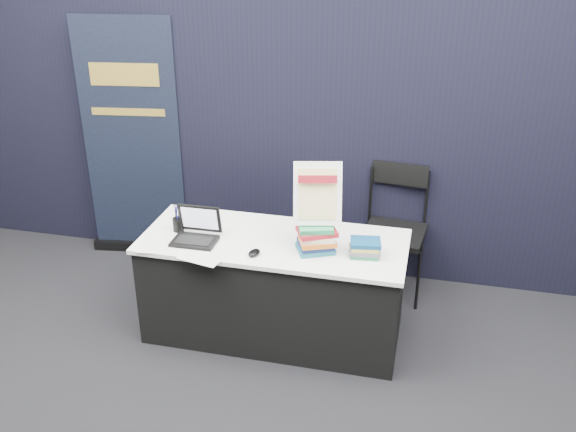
# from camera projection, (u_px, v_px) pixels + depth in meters

# --- Properties ---
(floor) EXTENTS (8.00, 8.00, 0.00)m
(floor) POSITION_uv_depth(u_px,v_px,m) (253.00, 380.00, 4.17)
(floor) COLOR black
(floor) RESTS_ON ground
(wall_back) EXTENTS (8.00, 0.02, 3.50)m
(wall_back) POSITION_uv_depth(u_px,v_px,m) (353.00, 15.00, 6.94)
(wall_back) COLOR #B1AEA7
(wall_back) RESTS_ON floor
(drape_partition) EXTENTS (6.00, 0.08, 2.40)m
(drape_partition) POSITION_uv_depth(u_px,v_px,m) (307.00, 129.00, 5.06)
(drape_partition) COLOR black
(drape_partition) RESTS_ON floor
(display_table) EXTENTS (1.80, 0.75, 0.75)m
(display_table) POSITION_uv_depth(u_px,v_px,m) (274.00, 287.00, 4.50)
(display_table) COLOR black
(display_table) RESTS_ON floor
(laptop) EXTENTS (0.30, 0.24, 0.23)m
(laptop) POSITION_uv_depth(u_px,v_px,m) (196.00, 233.00, 4.30)
(laptop) COLOR black
(laptop) RESTS_ON display_table
(mouse) EXTENTS (0.09, 0.12, 0.03)m
(mouse) POSITION_uv_depth(u_px,v_px,m) (254.00, 253.00, 4.13)
(mouse) COLOR black
(mouse) RESTS_ON display_table
(brochure_left) EXTENTS (0.30, 0.23, 0.00)m
(brochure_left) POSITION_uv_depth(u_px,v_px,m) (161.00, 247.00, 4.24)
(brochure_left) COLOR silver
(brochure_left) RESTS_ON display_table
(brochure_mid) EXTENTS (0.32, 0.25, 0.00)m
(brochure_mid) POSITION_uv_depth(u_px,v_px,m) (203.00, 256.00, 4.12)
(brochure_mid) COLOR silver
(brochure_mid) RESTS_ON display_table
(brochure_right) EXTENTS (0.28, 0.21, 0.00)m
(brochure_right) POSITION_uv_depth(u_px,v_px,m) (179.00, 242.00, 4.31)
(brochure_right) COLOR silver
(brochure_right) RESTS_ON display_table
(pen_cup) EXTENTS (0.10, 0.10, 0.10)m
(pen_cup) POSITION_uv_depth(u_px,v_px,m) (178.00, 225.00, 4.43)
(pen_cup) COLOR black
(pen_cup) RESTS_ON display_table
(book_stack_tall) EXTENTS (0.28, 0.25, 0.19)m
(book_stack_tall) POSITION_uv_depth(u_px,v_px,m) (316.00, 238.00, 4.15)
(book_stack_tall) COLOR #1C5D6C
(book_stack_tall) RESTS_ON display_table
(book_stack_short) EXTENTS (0.21, 0.17, 0.11)m
(book_stack_short) POSITION_uv_depth(u_px,v_px,m) (366.00, 248.00, 4.11)
(book_stack_short) COLOR #22804D
(book_stack_short) RESTS_ON display_table
(info_sign) EXTENTS (0.33, 0.18, 0.42)m
(info_sign) POSITION_uv_depth(u_px,v_px,m) (318.00, 194.00, 4.05)
(info_sign) COLOR black
(info_sign) RESTS_ON book_stack_tall
(pullup_banner) EXTENTS (0.87, 0.23, 2.04)m
(pullup_banner) POSITION_uv_depth(u_px,v_px,m) (134.00, 154.00, 5.41)
(pullup_banner) COLOR black
(pullup_banner) RESTS_ON floor
(stacking_chair) EXTENTS (0.50, 0.51, 1.01)m
(stacking_chair) POSITION_uv_depth(u_px,v_px,m) (395.00, 226.00, 4.95)
(stacking_chair) COLOR black
(stacking_chair) RESTS_ON floor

